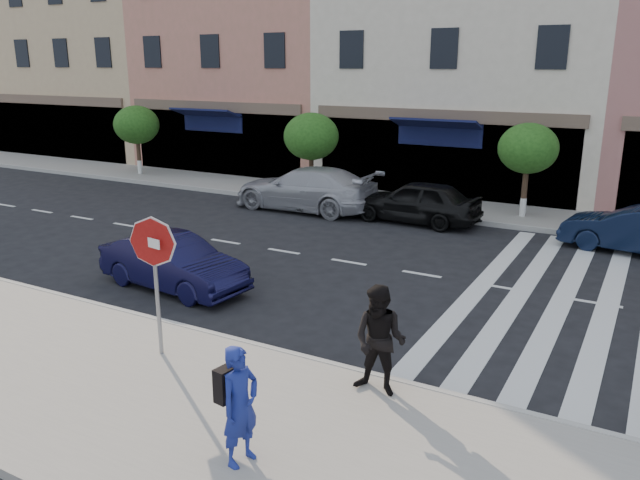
{
  "coord_description": "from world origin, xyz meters",
  "views": [
    {
      "loc": [
        6.83,
        -9.91,
        4.99
      ],
      "look_at": [
        0.7,
        1.17,
        1.4
      ],
      "focal_mm": 35.0,
      "sensor_mm": 36.0,
      "label": 1
    }
  ],
  "objects_px": {
    "car_far_left": "(306,189)",
    "car_far_right": "(639,230)",
    "photographer": "(240,406)",
    "walker": "(380,341)",
    "stop_sign": "(153,255)",
    "car_far_mid": "(416,201)",
    "car_near_mid": "(173,263)"
  },
  "relations": [
    {
      "from": "car_far_mid",
      "to": "car_far_right",
      "type": "bearing_deg",
      "value": 89.7
    },
    {
      "from": "car_near_mid",
      "to": "car_far_mid",
      "type": "xyz_separation_m",
      "value": [
        2.66,
        8.54,
        0.09
      ]
    },
    {
      "from": "car_far_mid",
      "to": "walker",
      "type": "bearing_deg",
      "value": 20.06
    },
    {
      "from": "car_far_left",
      "to": "car_far_right",
      "type": "bearing_deg",
      "value": 89.78
    },
    {
      "from": "walker",
      "to": "car_far_mid",
      "type": "xyz_separation_m",
      "value": [
        -3.46,
        10.84,
        -0.3
      ]
    },
    {
      "from": "car_near_mid",
      "to": "car_far_right",
      "type": "xyz_separation_m",
      "value": [
        9.14,
        8.24,
        0.03
      ]
    },
    {
      "from": "walker",
      "to": "car_far_right",
      "type": "relative_size",
      "value": 0.43
    },
    {
      "from": "walker",
      "to": "car_far_left",
      "type": "distance_m",
      "value": 13.06
    },
    {
      "from": "stop_sign",
      "to": "car_far_right",
      "type": "distance_m",
      "value": 13.16
    },
    {
      "from": "photographer",
      "to": "car_far_mid",
      "type": "relative_size",
      "value": 0.38
    },
    {
      "from": "car_far_mid",
      "to": "car_far_right",
      "type": "xyz_separation_m",
      "value": [
        6.48,
        -0.3,
        -0.05
      ]
    },
    {
      "from": "stop_sign",
      "to": "car_far_right",
      "type": "bearing_deg",
      "value": 68.59
    },
    {
      "from": "car_near_mid",
      "to": "photographer",
      "type": "bearing_deg",
      "value": -125.74
    },
    {
      "from": "walker",
      "to": "car_far_left",
      "type": "height_order",
      "value": "walker"
    },
    {
      "from": "stop_sign",
      "to": "photographer",
      "type": "relative_size",
      "value": 1.56
    },
    {
      "from": "photographer",
      "to": "walker",
      "type": "height_order",
      "value": "walker"
    },
    {
      "from": "photographer",
      "to": "car_near_mid",
      "type": "height_order",
      "value": "photographer"
    },
    {
      "from": "photographer",
      "to": "car_near_mid",
      "type": "distance_m",
      "value": 7.1
    },
    {
      "from": "stop_sign",
      "to": "car_far_left",
      "type": "xyz_separation_m",
      "value": [
        -3.67,
        11.31,
        -1.17
      ]
    },
    {
      "from": "photographer",
      "to": "walker",
      "type": "bearing_deg",
      "value": -9.39
    },
    {
      "from": "walker",
      "to": "car_far_right",
      "type": "xyz_separation_m",
      "value": [
        3.02,
        10.54,
        -0.36
      ]
    },
    {
      "from": "stop_sign",
      "to": "car_far_right",
      "type": "xyz_separation_m",
      "value": [
        6.85,
        11.16,
        -1.28
      ]
    },
    {
      "from": "car_far_mid",
      "to": "car_far_left",
      "type": "bearing_deg",
      "value": -85.5
    },
    {
      "from": "stop_sign",
      "to": "photographer",
      "type": "distance_m",
      "value": 3.65
    },
    {
      "from": "car_far_mid",
      "to": "car_near_mid",
      "type": "bearing_deg",
      "value": -14.93
    },
    {
      "from": "stop_sign",
      "to": "car_far_left",
      "type": "relative_size",
      "value": 0.47
    },
    {
      "from": "stop_sign",
      "to": "walker",
      "type": "height_order",
      "value": "stop_sign"
    },
    {
      "from": "car_far_left",
      "to": "car_far_right",
      "type": "xyz_separation_m",
      "value": [
        10.52,
        -0.15,
        -0.11
      ]
    },
    {
      "from": "stop_sign",
      "to": "car_far_right",
      "type": "relative_size",
      "value": 0.62
    },
    {
      "from": "stop_sign",
      "to": "photographer",
      "type": "bearing_deg",
      "value": -20.55
    },
    {
      "from": "car_near_mid",
      "to": "car_far_right",
      "type": "relative_size",
      "value": 0.95
    },
    {
      "from": "photographer",
      "to": "car_far_mid",
      "type": "height_order",
      "value": "photographer"
    }
  ]
}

